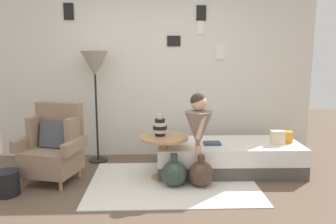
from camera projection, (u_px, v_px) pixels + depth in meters
name	position (u px, v px, depth m)	size (l,w,h in m)	color
ground_plane	(157.00, 209.00, 3.46)	(12.00, 12.00, 0.00)	brown
gallery_wall	(156.00, 72.00, 5.15)	(4.80, 0.12, 2.60)	silver
rug	(173.00, 182.00, 4.18)	(2.04, 1.47, 0.01)	silver
armchair	(54.00, 146.00, 4.21)	(0.85, 0.73, 0.97)	tan
daybed	(228.00, 157.00, 4.55)	(1.91, 0.82, 0.40)	#4C4742
pillow_head	(285.00, 137.00, 4.53)	(0.17, 0.12, 0.15)	orange
pillow_mid	(277.00, 138.00, 4.42)	(0.17, 0.12, 0.18)	beige
side_table	(164.00, 148.00, 4.25)	(0.61, 0.61, 0.55)	tan
vase_striped	(160.00, 127.00, 4.24)	(0.18, 0.18, 0.28)	black
floor_lamp	(95.00, 68.00, 4.78)	(0.39, 0.39, 1.61)	black
person_child	(198.00, 126.00, 4.06)	(0.34, 0.34, 1.12)	#D8AD8E
book_on_daybed	(212.00, 143.00, 4.43)	(0.22, 0.16, 0.03)	#3A495D
demijohn_near	(174.00, 173.00, 4.04)	(0.32, 0.32, 0.40)	#2D3D33
demijohn_far	(201.00, 174.00, 4.04)	(0.31, 0.31, 0.39)	#473323
magazine_basket	(7.00, 183.00, 3.80)	(0.28, 0.28, 0.28)	black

